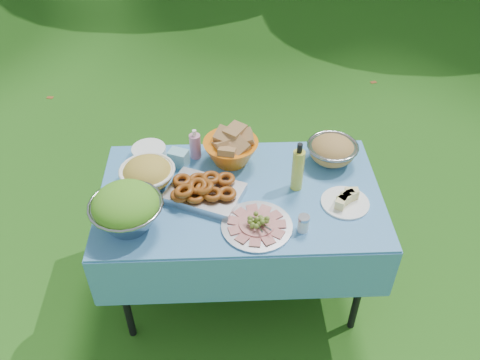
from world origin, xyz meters
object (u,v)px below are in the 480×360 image
(plate_stack, at_px, (149,152))
(bread_bowl, at_px, (231,146))
(picnic_table, at_px, (240,242))
(charcuterie_platter, at_px, (257,221))
(pasta_bowl_steel, at_px, (332,150))
(salad_bowl, at_px, (126,209))
(oil_bottle, at_px, (298,166))

(plate_stack, relative_size, bread_bowl, 0.63)
(picnic_table, distance_m, charcuterie_platter, 0.49)
(picnic_table, bearing_deg, plate_stack, 146.96)
(pasta_bowl_steel, bearing_deg, bread_bowl, 178.00)
(salad_bowl, relative_size, plate_stack, 1.83)
(picnic_table, relative_size, salad_bowl, 4.19)
(picnic_table, xyz_separation_m, pasta_bowl_steel, (0.52, 0.25, 0.45))
(charcuterie_platter, xyz_separation_m, oil_bottle, (0.22, 0.28, 0.10))
(pasta_bowl_steel, xyz_separation_m, charcuterie_platter, (-0.45, -0.50, -0.03))
(oil_bottle, bearing_deg, picnic_table, -173.86)
(plate_stack, relative_size, oil_bottle, 0.67)
(salad_bowl, xyz_separation_m, plate_stack, (0.05, 0.54, -0.08))
(bread_bowl, bearing_deg, pasta_bowl_steel, -2.00)
(bread_bowl, xyz_separation_m, charcuterie_platter, (0.11, -0.52, -0.06))
(plate_stack, bearing_deg, charcuterie_platter, -45.14)
(plate_stack, bearing_deg, salad_bowl, -94.95)
(pasta_bowl_steel, height_order, charcuterie_platter, pasta_bowl_steel)
(oil_bottle, bearing_deg, pasta_bowl_steel, 44.34)
(charcuterie_platter, bearing_deg, bread_bowl, 102.15)
(picnic_table, distance_m, plate_stack, 0.72)
(charcuterie_platter, distance_m, oil_bottle, 0.37)
(picnic_table, height_order, plate_stack, plate_stack)
(pasta_bowl_steel, bearing_deg, oil_bottle, -135.66)
(salad_bowl, height_order, oil_bottle, oil_bottle)
(pasta_bowl_steel, xyz_separation_m, oil_bottle, (-0.22, -0.22, 0.07))
(picnic_table, distance_m, pasta_bowl_steel, 0.73)
(plate_stack, distance_m, pasta_bowl_steel, 1.02)
(salad_bowl, bearing_deg, bread_bowl, 43.69)
(bread_bowl, bearing_deg, salad_bowl, -136.31)
(picnic_table, bearing_deg, bread_bowl, 98.73)
(salad_bowl, height_order, plate_stack, salad_bowl)
(bread_bowl, distance_m, pasta_bowl_steel, 0.56)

